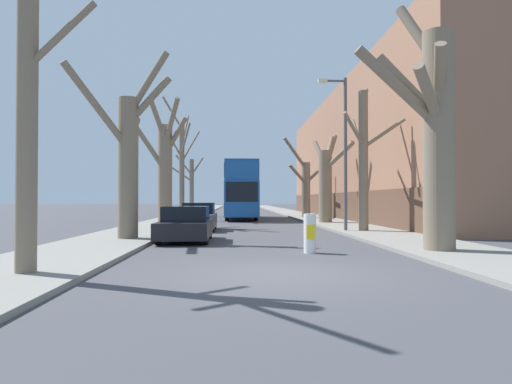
% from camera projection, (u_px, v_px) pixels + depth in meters
% --- Properties ---
extents(ground_plane, '(300.00, 300.00, 0.00)m').
position_uv_depth(ground_plane, '(277.00, 273.00, 9.82)').
color(ground_plane, '#424247').
extents(sidewalk_left, '(3.34, 120.00, 0.12)m').
position_uv_depth(sidewalk_left, '(200.00, 211.00, 59.51)').
color(sidewalk_left, gray).
rests_on(sidewalk_left, ground).
extents(sidewalk_right, '(3.34, 120.00, 0.12)m').
position_uv_depth(sidewalk_right, '(285.00, 211.00, 60.01)').
color(sidewalk_right, gray).
rests_on(sidewalk_right, ground).
extents(building_facade_right, '(10.08, 42.75, 10.66)m').
position_uv_depth(building_facade_right, '(386.00, 157.00, 39.62)').
color(building_facade_right, '#93664C').
rests_on(building_facade_right, ground).
extents(street_tree_left_0, '(3.06, 3.32, 8.25)m').
position_uv_depth(street_tree_left_0, '(26.00, 82.00, 9.25)').
color(street_tree_left_0, '#7A6B56').
rests_on(street_tree_left_0, ground).
extents(street_tree_left_1, '(3.66, 4.19, 7.29)m').
position_uv_depth(street_tree_left_1, '(128.00, 155.00, 17.48)').
color(street_tree_left_1, '#7A6B56').
rests_on(street_tree_left_1, ground).
extents(street_tree_left_2, '(3.31, 4.37, 7.26)m').
position_uv_depth(street_tree_left_2, '(165.00, 166.00, 26.42)').
color(street_tree_left_2, '#7A6B56').
rests_on(street_tree_left_2, ground).
extents(street_tree_left_3, '(2.65, 4.83, 9.07)m').
position_uv_depth(street_tree_left_3, '(182.00, 164.00, 35.03)').
color(street_tree_left_3, '#7A6B56').
rests_on(street_tree_left_3, ground).
extents(street_tree_left_4, '(3.22, 1.15, 5.93)m').
position_uv_depth(street_tree_left_4, '(191.00, 185.00, 43.92)').
color(street_tree_left_4, '#7A6B56').
rests_on(street_tree_left_4, ground).
extents(street_tree_right_0, '(3.06, 2.68, 7.66)m').
position_uv_depth(street_tree_right_0, '(434.00, 130.00, 13.34)').
color(street_tree_right_0, '#7A6B56').
rests_on(street_tree_right_0, ground).
extents(street_tree_right_1, '(3.08, 3.26, 7.24)m').
position_uv_depth(street_tree_right_1, '(363.00, 156.00, 21.84)').
color(street_tree_right_1, '#7A6B56').
rests_on(street_tree_right_1, ground).
extents(street_tree_right_2, '(2.06, 3.87, 6.04)m').
position_uv_depth(street_tree_right_2, '(326.00, 180.00, 29.83)').
color(street_tree_right_2, '#7A6B56').
rests_on(street_tree_right_2, ground).
extents(street_tree_right_3, '(3.69, 1.74, 6.72)m').
position_uv_depth(street_tree_right_3, '(305.00, 186.00, 37.99)').
color(street_tree_right_3, '#7A6B56').
rests_on(street_tree_right_3, ground).
extents(double_decker_bus, '(2.53, 11.65, 4.47)m').
position_uv_depth(double_decker_bus, '(241.00, 188.00, 37.51)').
color(double_decker_bus, '#19519E').
rests_on(double_decker_bus, ground).
extents(parked_car_0, '(1.88, 4.02, 1.33)m').
position_uv_depth(parked_car_0, '(186.00, 225.00, 17.39)').
color(parked_car_0, black).
rests_on(parked_car_0, ground).
extents(parked_car_1, '(1.75, 3.93, 1.43)m').
position_uv_depth(parked_car_1, '(199.00, 217.00, 23.54)').
color(parked_car_1, '#4C5156').
rests_on(parked_car_1, ground).
extents(lamp_post, '(1.40, 0.20, 7.48)m').
position_uv_depth(lamp_post, '(343.00, 146.00, 21.96)').
color(lamp_post, '#4C4F54').
rests_on(lamp_post, ground).
extents(traffic_bollard, '(0.37, 0.38, 1.17)m').
position_uv_depth(traffic_bollard, '(310.00, 233.00, 13.57)').
color(traffic_bollard, white).
rests_on(traffic_bollard, ground).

